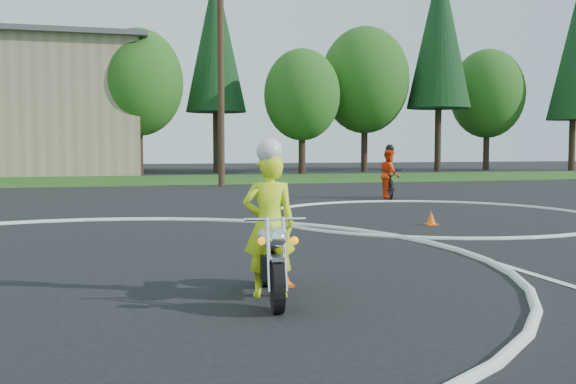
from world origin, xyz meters
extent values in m
plane|color=black|center=(0.00, 0.00, 0.00)|extent=(120.00, 120.00, 0.00)
cube|color=#1E4714|center=(0.00, 27.00, 0.01)|extent=(120.00, 10.00, 0.02)
torus|color=silver|center=(0.00, 3.00, 0.01)|extent=(12.12, 12.12, 0.12)
torus|color=silver|center=(8.00, 8.00, 0.01)|extent=(8.10, 8.10, 0.10)
cylinder|color=black|center=(2.31, 0.11, 0.27)|extent=(0.18, 0.55, 0.54)
cylinder|color=black|center=(2.48, 1.36, 0.27)|extent=(0.18, 0.55, 0.54)
cube|color=black|center=(2.40, 0.78, 0.36)|extent=(0.32, 0.53, 0.27)
ellipsoid|color=silver|center=(2.37, 0.60, 0.70)|extent=(0.40, 0.62, 0.25)
cube|color=black|center=(2.44, 1.05, 0.67)|extent=(0.31, 0.57, 0.09)
cylinder|color=white|center=(2.24, 0.19, 0.59)|extent=(0.08, 0.33, 0.73)
cylinder|color=silver|center=(2.40, 0.17, 0.59)|extent=(0.08, 0.33, 0.73)
cube|color=white|center=(2.31, 0.09, 0.56)|extent=(0.15, 0.21, 0.05)
cylinder|color=white|center=(2.34, 0.33, 0.92)|extent=(0.63, 0.12, 0.03)
sphere|color=white|center=(2.30, 0.02, 0.77)|extent=(0.16, 0.16, 0.16)
sphere|color=orange|center=(2.14, 0.06, 0.74)|extent=(0.08, 0.08, 0.08)
sphere|color=orange|center=(2.46, 0.02, 0.74)|extent=(0.08, 0.08, 0.08)
cylinder|color=white|center=(2.59, 1.12, 0.27)|extent=(0.17, 0.73, 0.07)
imported|color=#DBFF1A|center=(2.39, 0.84, 0.80)|extent=(0.63, 0.46, 1.60)
sphere|color=silver|center=(2.39, 0.79, 1.62)|extent=(0.29, 0.29, 0.29)
imported|color=black|center=(9.27, 13.19, 0.48)|extent=(1.14, 1.94, 0.96)
imported|color=#F2400C|center=(9.27, 13.19, 0.80)|extent=(0.81, 0.92, 1.60)
sphere|color=black|center=(9.27, 13.19, 1.62)|extent=(0.28, 0.28, 0.28)
cone|color=#FF610D|center=(7.24, 6.37, 0.15)|extent=(0.22, 0.22, 0.30)
cube|color=#FF610D|center=(7.24, 6.37, 0.01)|extent=(0.24, 0.24, 0.03)
cone|color=#FF610D|center=(2.66, 1.32, 0.15)|extent=(0.22, 0.22, 0.30)
cube|color=#FF610D|center=(2.66, 1.32, 0.01)|extent=(0.24, 0.24, 0.03)
cylinder|color=#382619|center=(2.00, 34.00, 1.62)|extent=(0.44, 0.44, 3.24)
ellipsoid|color=#1E5116|center=(2.00, 34.00, 5.58)|extent=(5.40, 5.40, 6.48)
cylinder|color=#382619|center=(7.00, 36.00, 1.98)|extent=(0.44, 0.44, 3.96)
cone|color=black|center=(7.00, 36.00, 8.63)|extent=(3.96, 3.96, 9.35)
cylinder|color=#382619|center=(12.00, 33.00, 1.44)|extent=(0.44, 0.44, 2.88)
ellipsoid|color=#1E5116|center=(12.00, 33.00, 4.96)|extent=(4.80, 4.80, 5.76)
cylinder|color=#382619|center=(17.00, 35.00, 1.80)|extent=(0.44, 0.44, 3.60)
ellipsoid|color=#1E5116|center=(17.00, 35.00, 6.20)|extent=(6.00, 6.00, 7.20)
cylinder|color=#382619|center=(22.00, 34.00, 2.16)|extent=(0.44, 0.44, 4.32)
cone|color=black|center=(22.00, 34.00, 9.42)|extent=(4.32, 4.32, 10.20)
cylinder|color=#382619|center=(27.00, 36.00, 1.62)|extent=(0.44, 0.44, 3.24)
ellipsoid|color=#1E5116|center=(27.00, 36.00, 5.58)|extent=(5.40, 5.40, 6.48)
cylinder|color=#382619|center=(32.00, 33.00, 1.80)|extent=(0.44, 0.44, 3.60)
cone|color=black|center=(32.00, 33.00, 7.85)|extent=(3.60, 3.60, 8.50)
cylinder|color=#382619|center=(-2.00, 35.00, 1.44)|extent=(0.44, 0.44, 2.88)
ellipsoid|color=#1E5116|center=(-2.00, 35.00, 4.96)|extent=(4.80, 4.80, 5.76)
cylinder|color=#473321|center=(5.00, 21.00, 5.00)|extent=(0.28, 0.28, 10.00)
camera|label=1|loc=(0.79, -6.05, 1.66)|focal=40.00mm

